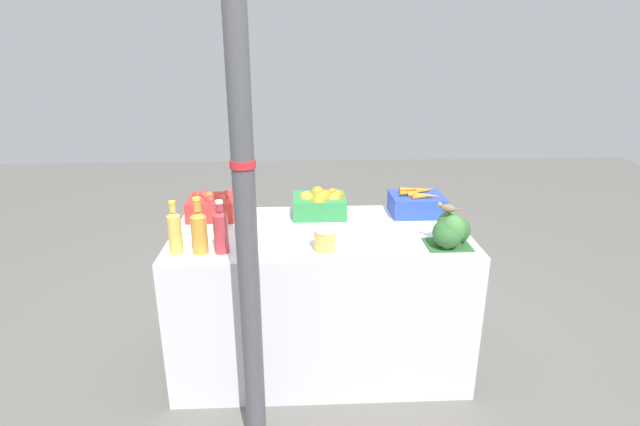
# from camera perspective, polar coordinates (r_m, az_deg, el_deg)

# --- Properties ---
(ground_plane) EXTENTS (10.00, 10.00, 0.00)m
(ground_plane) POSITION_cam_1_polar(r_m,az_deg,el_deg) (3.10, 0.00, -16.20)
(ground_plane) COLOR #605E59
(market_table) EXTENTS (1.58, 0.81, 0.82)m
(market_table) POSITION_cam_1_polar(r_m,az_deg,el_deg) (2.88, 0.00, -9.59)
(market_table) COLOR silver
(market_table) RESTS_ON ground_plane
(support_pole) EXTENTS (0.10, 0.10, 2.66)m
(support_pole) POSITION_cam_1_polar(r_m,az_deg,el_deg) (1.94, -8.80, 5.06)
(support_pole) COLOR #4C4C51
(support_pole) RESTS_ON ground_plane
(apple_crate) EXTENTS (0.30, 0.25, 0.15)m
(apple_crate) POSITION_cam_1_polar(r_m,az_deg,el_deg) (2.95, -11.82, 0.91)
(apple_crate) COLOR red
(apple_crate) RESTS_ON market_table
(orange_crate) EXTENTS (0.30, 0.25, 0.15)m
(orange_crate) POSITION_cam_1_polar(r_m,az_deg,el_deg) (2.91, 0.05, 1.13)
(orange_crate) COLOR #2D8442
(orange_crate) RESTS_ON market_table
(carrot_crate) EXTENTS (0.30, 0.25, 0.15)m
(carrot_crate) POSITION_cam_1_polar(r_m,az_deg,el_deg) (2.99, 11.01, 1.10)
(carrot_crate) COLOR #2847B7
(carrot_crate) RESTS_ON market_table
(broccoli_pile) EXTENTS (0.22, 0.21, 0.17)m
(broccoli_pile) POSITION_cam_1_polar(r_m,az_deg,el_deg) (2.55, 14.65, -2.04)
(broccoli_pile) COLOR #2D602D
(broccoli_pile) RESTS_ON market_table
(juice_bottle_golden) EXTENTS (0.07, 0.07, 0.26)m
(juice_bottle_golden) POSITION_cam_1_polar(r_m,az_deg,el_deg) (2.48, -16.27, -2.02)
(juice_bottle_golden) COLOR gold
(juice_bottle_golden) RESTS_ON market_table
(juice_bottle_amber) EXTENTS (0.08, 0.08, 0.28)m
(juice_bottle_amber) POSITION_cam_1_polar(r_m,az_deg,el_deg) (2.46, -13.65, -1.94)
(juice_bottle_amber) COLOR gold
(juice_bottle_amber) RESTS_ON market_table
(juice_bottle_ruby) EXTENTS (0.07, 0.07, 0.26)m
(juice_bottle_ruby) POSITION_cam_1_polar(r_m,az_deg,el_deg) (2.44, -11.26, -1.96)
(juice_bottle_ruby) COLOR #B2333D
(juice_bottle_ruby) RESTS_ON market_table
(pickle_jar) EXTENTS (0.11, 0.11, 0.11)m
(pickle_jar) POSITION_cam_1_polar(r_m,az_deg,el_deg) (2.44, 0.55, -3.01)
(pickle_jar) COLOR #DBBC56
(pickle_jar) RESTS_ON market_table
(sparrow_bird) EXTENTS (0.12, 0.08, 0.05)m
(sparrow_bird) POSITION_cam_1_polar(r_m,az_deg,el_deg) (2.51, 14.33, 0.57)
(sparrow_bird) COLOR #4C3D2D
(sparrow_bird) RESTS_ON broccoli_pile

